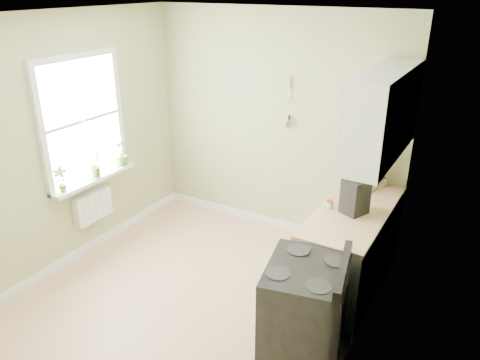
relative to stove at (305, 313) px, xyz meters
The scene contains 21 objects.
floor 1.37m from the stove, behind, with size 3.20×3.60×0.02m, color tan.
ceiling 2.60m from the stove, behind, with size 3.20×3.60×0.02m, color white.
wall_back 2.51m from the stove, 123.01° to the left, with size 3.20×0.02×2.70m, color tan.
wall_left 3.03m from the stove, behind, with size 0.02×3.60×2.70m, color tan.
wall_right 0.97m from the stove, 25.14° to the left, with size 0.02×3.60×2.70m, color tan.
base_cabinets 1.16m from the stove, 88.88° to the left, with size 0.60×1.60×0.87m, color white.
countertop 1.24m from the stove, 89.37° to the left, with size 0.64×1.60×0.04m, color #E3B88B.
upper_cabinets 1.88m from the stove, 83.30° to the left, with size 0.35×1.40×0.80m, color white.
window 3.10m from the stove, behind, with size 0.06×1.14×1.44m.
window_sill 2.86m from the stove, behind, with size 0.18×1.14×0.04m, color white.
radiator 2.85m from the stove, behind, with size 0.12×0.50×0.35m, color white.
wall_utensils 2.48m from the stove, 119.09° to the left, with size 0.02×0.14×0.58m.
stove is the anchor object (origin of this frame).
stand_mixer 1.88m from the stove, 90.71° to the left, with size 0.31×0.40×0.44m.
kettle 1.74m from the stove, 97.92° to the left, with size 0.17×0.10×0.17m.
coffee_maker 1.23m from the stove, 88.89° to the left, with size 0.27×0.28×0.35m.
red_tray 1.99m from the stove, 96.68° to the left, with size 0.36×0.36×0.02m, color #AD371A.
jar 1.17m from the stove, 101.29° to the left, with size 0.07×0.07×0.08m.
plant_a 2.84m from the stove, behind, with size 0.15×0.10×0.29m, color #477B28.
plant_b 2.88m from the stove, behind, with size 0.16×0.13×0.30m, color #477B28.
plant_c 2.98m from the stove, 162.14° to the left, with size 0.17×0.17×0.31m, color #477B28.
Camera 1 is at (2.36, -3.08, 2.96)m, focal length 35.00 mm.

